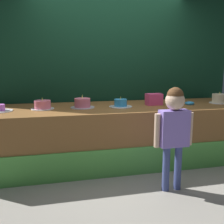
% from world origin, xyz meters
% --- Properties ---
extents(ground_plane, '(12.00, 12.00, 0.00)m').
position_xyz_m(ground_plane, '(0.00, 0.00, 0.00)').
color(ground_plane, gray).
extents(stage_platform, '(3.78, 1.17, 0.81)m').
position_xyz_m(stage_platform, '(0.00, 0.57, 0.40)').
color(stage_platform, brown).
rests_on(stage_platform, ground_plane).
extents(curtain_backdrop, '(4.33, 0.08, 2.73)m').
position_xyz_m(curtain_backdrop, '(0.00, 1.25, 1.37)').
color(curtain_backdrop, '#113823').
rests_on(curtain_backdrop, ground_plane).
extents(child_figure, '(0.45, 0.21, 1.16)m').
position_xyz_m(child_figure, '(0.34, -0.48, 0.75)').
color(child_figure, '#3F4C8C').
rests_on(child_figure, ground_plane).
extents(pink_box, '(0.23, 0.16, 0.17)m').
position_xyz_m(pink_box, '(0.54, 0.57, 0.89)').
color(pink_box, '#F54B87').
rests_on(pink_box, stage_platform).
extents(donut, '(0.14, 0.14, 0.04)m').
position_xyz_m(donut, '(1.07, 0.48, 0.83)').
color(donut, '#3399D8').
rests_on(donut, stage_platform).
extents(cake_left, '(0.30, 0.30, 0.16)m').
position_xyz_m(cake_left, '(-1.07, 0.55, 0.87)').
color(cake_left, white).
rests_on(cake_left, stage_platform).
extents(cake_center, '(0.34, 0.34, 0.19)m').
position_xyz_m(cake_center, '(-0.54, 0.55, 0.87)').
color(cake_center, silver).
rests_on(cake_center, stage_platform).
extents(cake_right, '(0.33, 0.33, 0.16)m').
position_xyz_m(cake_right, '(0.00, 0.50, 0.86)').
color(cake_right, white).
rests_on(cake_right, stage_platform).
extents(cake_far_right, '(0.30, 0.30, 0.18)m').
position_xyz_m(cake_far_right, '(1.61, 0.52, 0.88)').
color(cake_far_right, white).
rests_on(cake_far_right, stage_platform).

